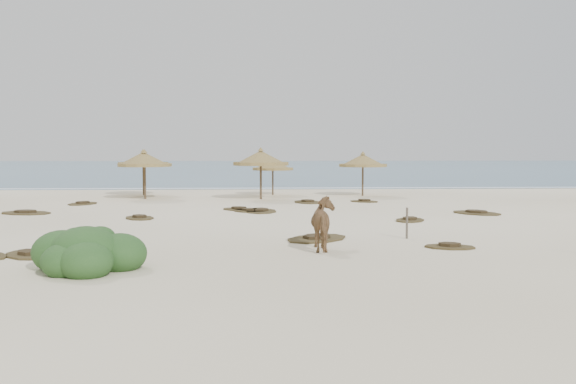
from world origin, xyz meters
The scene contains 24 objects.
ground centered at (0.00, 0.00, 0.00)m, with size 160.00×160.00×0.00m, color #F8EBCC.
ocean centered at (0.00, 75.00, 0.00)m, with size 200.00×100.00×0.01m, color #285A7A.
foam_line centered at (0.00, 26.00, 0.00)m, with size 70.00×0.60×0.01m, color white.
palapa_1 centered at (-7.01, 19.47, 2.35)m, with size 4.24×4.24×3.03m.
palapa_2 centered at (-6.38, 16.39, 2.35)m, with size 4.11×4.11×3.03m.
palapa_3 centered at (1.45, 19.25, 1.96)m, with size 2.86×2.86×2.53m.
palapa_4 centered at (0.65, 15.90, 2.44)m, with size 4.31×4.31×3.15m.
palapa_5 centered at (7.25, 18.28, 2.24)m, with size 3.17×3.17×2.89m.
horse centered at (2.55, -3.43, 0.81)m, with size 0.87×1.92×1.62m, color #9A6B46.
fence_post_near centered at (5.61, -1.13, 0.54)m, with size 0.08×0.08×1.07m, color brown.
bush centered at (-3.87, -6.46, 0.43)m, with size 2.96×2.60×1.32m.
scrub_1 centered at (-10.54, 7.97, 0.05)m, with size 3.04×2.54×0.16m.
scrub_2 centered at (-4.75, 5.55, 0.05)m, with size 1.83×2.17×0.16m.
scrub_3 centered at (0.60, 8.33, 0.05)m, with size 1.69×2.49×0.16m.
scrub_4 centered at (6.97, 4.15, 0.05)m, with size 1.83×2.14×0.16m.
scrub_5 centered at (10.82, 6.92, 0.05)m, with size 2.76×2.97×0.16m.
scrub_6 centered at (-9.18, 12.86, 0.05)m, with size 1.90×2.37×0.16m.
scrub_7 centered at (3.29, 13.33, 0.05)m, with size 1.94×2.51×0.16m.
scrub_9 centered at (2.49, -1.21, 0.05)m, with size 2.91×2.93×0.16m.
scrub_10 centered at (6.58, 13.65, 0.05)m, with size 2.02×1.86×0.16m.
scrub_11 centered at (-6.15, -4.12, 0.05)m, with size 2.09×2.22×0.16m.
scrub_12 centered at (6.47, -3.22, 0.05)m, with size 1.78×1.38×0.16m.
scrub_13 centered at (-0.47, 9.27, 0.05)m, with size 2.30×2.21×0.16m.
scrub_14 centered at (0.08, 8.35, 0.05)m, with size 2.22×2.10×0.16m.
Camera 1 is at (0.50, -22.82, 3.14)m, focal length 40.00 mm.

